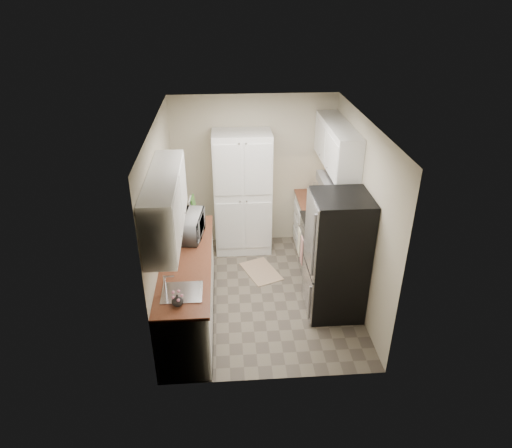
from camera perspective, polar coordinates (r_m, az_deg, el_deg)
name	(u,v)px	position (r m, az deg, el deg)	size (l,w,h in m)	color
ground	(262,294)	(6.66, 0.70, -8.69)	(3.20, 3.20, 0.00)	#665B4C
room_shell	(261,191)	(5.82, 0.63, 4.17)	(2.64, 3.24, 2.52)	#BAB196
pantry_cabinet	(243,193)	(7.27, -1.70, 3.85)	(0.90, 0.55, 2.00)	white
base_cabinet_left	(189,290)	(6.05, -8.40, -8.11)	(0.60, 2.30, 0.88)	white
countertop_left	(186,260)	(5.80, -8.71, -4.44)	(0.63, 2.33, 0.04)	brown
base_cabinet_right	(316,225)	(7.55, 7.47, -0.18)	(0.60, 0.80, 0.88)	white
countertop_right	(317,200)	(7.34, 7.69, 2.98)	(0.63, 0.83, 0.04)	brown
electric_range	(325,249)	(6.85, 8.61, -3.07)	(0.71, 0.78, 1.13)	#B7B7BC
refrigerator	(337,256)	(5.99, 10.11, -3.99)	(0.70, 0.72, 1.70)	#B7B7BC
microwave	(187,226)	(6.18, -8.64, -0.26)	(0.59, 0.40, 0.33)	silver
wine_bottle	(186,216)	(6.49, -8.78, 0.93)	(0.07, 0.07, 0.28)	black
flower_vase	(177,300)	(4.99, -9.79, -9.38)	(0.13, 0.13, 0.13)	silver
cutting_board	(194,207)	(6.69, -7.73, 2.09)	(0.02, 0.26, 0.32)	#417E2F
toaster_oven	(324,193)	(7.28, 8.52, 3.82)	(0.30, 0.38, 0.22)	silver
fruit_basket	(327,183)	(7.23, 8.81, 5.05)	(0.25, 0.25, 0.10)	orange
kitchen_mat	(261,271)	(7.11, 0.63, -5.94)	(0.44, 0.70, 0.01)	tan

